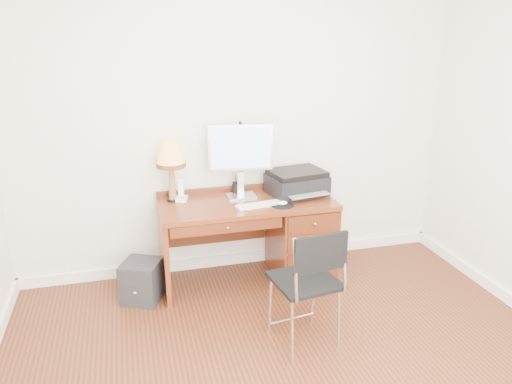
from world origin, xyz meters
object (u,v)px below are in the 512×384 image
object	(u,v)px
leg_lamp	(171,158)
equipment_box	(142,281)
desk	(282,233)
printer	(297,182)
chair	(309,276)
phone	(181,195)
monitor	(240,152)

from	to	relation	value
leg_lamp	equipment_box	size ratio (longest dim) A/B	1.49
desk	leg_lamp	distance (m)	1.19
printer	leg_lamp	world-z (taller)	leg_lamp
leg_lamp	equipment_box	distance (m)	1.05
desk	equipment_box	bearing A→B (deg)	-174.54
chair	equipment_box	bearing A→B (deg)	131.83
leg_lamp	phone	bearing A→B (deg)	-18.07
monitor	printer	distance (m)	0.59
monitor	desk	bearing A→B (deg)	-16.75
monitor	equipment_box	bearing A→B (deg)	-154.65
leg_lamp	monitor	bearing A→B (deg)	-1.94
leg_lamp	equipment_box	xyz separation A→B (m)	(-0.32, -0.30, -0.96)
equipment_box	monitor	bearing A→B (deg)	41.54
equipment_box	desk	bearing A→B (deg)	29.98
monitor	phone	size ratio (longest dim) A/B	3.30
leg_lamp	chair	size ratio (longest dim) A/B	0.56
printer	monitor	bearing A→B (deg)	162.82
desk	monitor	xyz separation A→B (m)	(-0.34, 0.16, 0.74)
monitor	leg_lamp	xyz separation A→B (m)	(-0.59, 0.02, -0.03)
monitor	leg_lamp	bearing A→B (deg)	-173.61
leg_lamp	phone	world-z (taller)	leg_lamp
printer	chair	bearing A→B (deg)	-114.53
phone	equipment_box	distance (m)	0.80
printer	chair	world-z (taller)	printer
phone	chair	world-z (taller)	phone
desk	printer	bearing A→B (deg)	29.36
printer	phone	distance (m)	1.03
desk	printer	distance (m)	0.48
leg_lamp	equipment_box	world-z (taller)	leg_lamp
printer	leg_lamp	bearing A→B (deg)	165.94
desk	chair	size ratio (longest dim) A/B	1.64
monitor	leg_lamp	size ratio (longest dim) A/B	1.24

